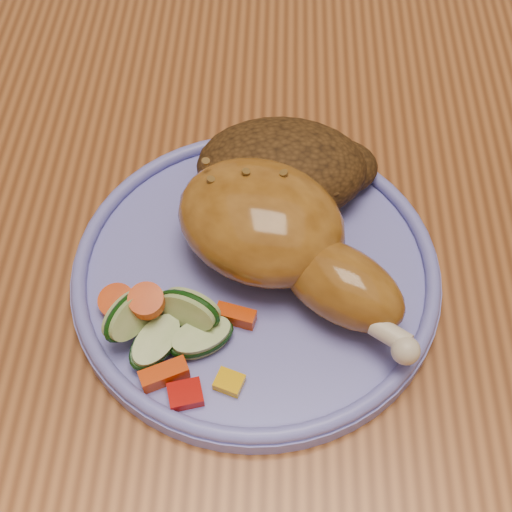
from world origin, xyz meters
name	(u,v)px	position (x,y,z in m)	size (l,w,h in m)	color
ground	(299,492)	(0.00, 0.00, 0.00)	(4.00, 4.00, 0.00)	brown
dining_table	(338,250)	(0.00, 0.00, 0.67)	(0.90, 1.40, 0.75)	brown
plate	(256,274)	(-0.07, -0.09, 0.76)	(0.25, 0.25, 0.01)	#6B6CCC
plate_rim	(256,265)	(-0.07, -0.09, 0.77)	(0.25, 0.25, 0.01)	#6B6CCC
chicken_leg	(280,236)	(-0.05, -0.08, 0.79)	(0.17, 0.16, 0.06)	#975F1F
rice_pilaf	(285,169)	(-0.05, -0.02, 0.78)	(0.13, 0.09, 0.05)	#402710
vegetable_pile	(165,324)	(-0.12, -0.14, 0.77)	(0.10, 0.09, 0.04)	#A50A05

